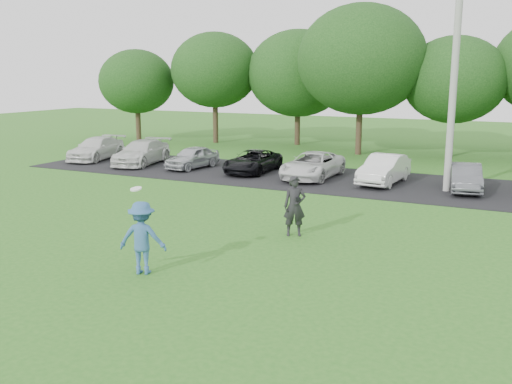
# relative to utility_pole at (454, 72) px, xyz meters

# --- Properties ---
(ground) EXTENTS (100.00, 100.00, 0.00)m
(ground) POSITION_rel_utility_pole_xyz_m (-4.23, -12.58, -4.78)
(ground) COLOR #2B6A1E
(ground) RESTS_ON ground
(parking_lot) EXTENTS (32.00, 6.50, 0.03)m
(parking_lot) POSITION_rel_utility_pole_xyz_m (-4.23, 0.42, -4.77)
(parking_lot) COLOR black
(parking_lot) RESTS_ON ground
(utility_pole) EXTENTS (0.28, 0.28, 9.57)m
(utility_pole) POSITION_rel_utility_pole_xyz_m (0.00, 0.00, 0.00)
(utility_pole) COLOR #9C9D98
(utility_pole) RESTS_ON ground
(frisbee_player) EXTENTS (1.29, 0.99, 2.14)m
(frisbee_player) POSITION_rel_utility_pole_xyz_m (-5.23, -13.26, -3.90)
(frisbee_player) COLOR #335E92
(frisbee_player) RESTS_ON ground
(camera_bystander) EXTENTS (0.78, 0.68, 1.79)m
(camera_bystander) POSITION_rel_utility_pole_xyz_m (-3.17, -8.66, -3.89)
(camera_bystander) COLOR black
(camera_bystander) RESTS_ON ground
(parked_cars) EXTENTS (30.72, 4.71, 1.24)m
(parked_cars) POSITION_rel_utility_pole_xyz_m (-5.41, 0.45, -4.17)
(parked_cars) COLOR silver
(parked_cars) RESTS_ON parking_lot
(tree_row) EXTENTS (42.39, 9.85, 8.64)m
(tree_row) POSITION_rel_utility_pole_xyz_m (-2.72, 10.18, 0.12)
(tree_row) COLOR #38281C
(tree_row) RESTS_ON ground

